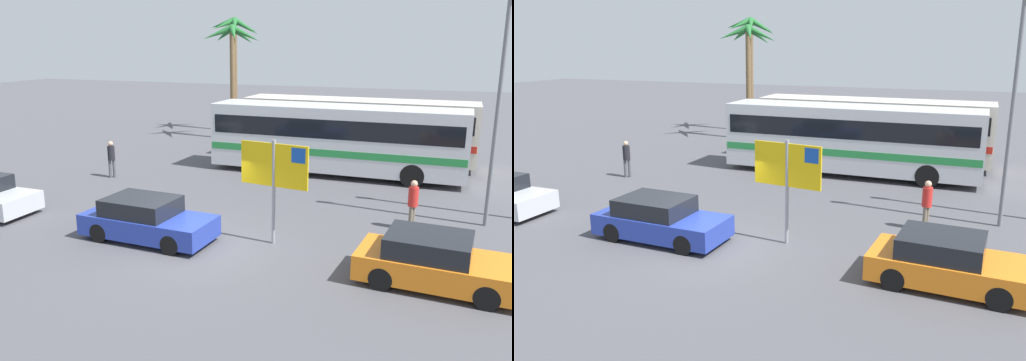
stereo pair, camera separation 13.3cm
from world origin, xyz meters
The scene contains 11 objects.
ground centered at (0.00, 0.00, 0.00)m, with size 120.00×120.00×0.00m, color #4C4C51.
bus_front_coach centered at (1.76, 10.57, 1.78)m, with size 11.54×2.50×3.17m.
bus_rear_coach centered at (2.13, 13.71, 1.78)m, with size 11.54×2.50×3.17m.
ferry_sign centered at (2.12, 1.20, 2.33)m, with size 2.19×0.37×3.20m.
car_blue centered at (-1.69, 0.09, 0.64)m, with size 4.17×1.92×1.32m.
car_orange centered at (6.80, -0.06, 0.64)m, with size 4.01×2.08×1.32m.
pedestrian_crossing_lot centered at (-7.51, 6.29, 0.98)m, with size 0.32×0.32×1.67m.
pedestrian_near_sign centered at (5.87, 4.01, 0.98)m, with size 0.32×0.32×1.66m.
lamp_post_left_side centered at (8.14, 5.33, 4.07)m, with size 0.56×0.20×7.49m.
palm_tree_seaside centered at (-6.43, 17.49, 5.60)m, with size 3.47×3.37×7.04m.
palm_tree_inland centered at (-7.63, 20.48, 6.19)m, with size 3.59×3.31×7.61m.
Camera 2 is at (7.30, -13.17, 5.93)m, focal length 37.39 mm.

